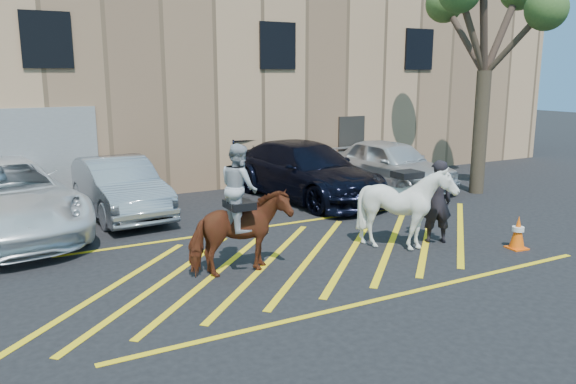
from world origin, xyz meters
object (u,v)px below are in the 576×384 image
car_blue_suv (306,171)px  traffic_cone (518,232)px  car_white_pickup (0,198)px  car_silver_sedan (119,187)px  handler (437,201)px  saddled_white (406,207)px  mounted_bay (240,223)px  car_white_suv (391,164)px  tree (489,5)px

car_blue_suv → traffic_cone: (1.51, -6.49, -0.48)m
car_white_pickup → car_silver_sedan: 2.90m
car_white_pickup → car_blue_suv: car_white_pickup is taller
traffic_cone → handler: bearing=135.1°
car_blue_suv → saddled_white: (-0.63, -5.33, 0.08)m
car_silver_sedan → mounted_bay: mounted_bay is taller
car_white_suv → handler: (-2.95, -5.30, 0.13)m
car_blue_suv → handler: bearing=-94.3°
saddled_white → car_blue_suv: bearing=83.2°
car_white_pickup → mounted_bay: bearing=-60.3°
handler → car_silver_sedan: bearing=-20.8°
car_silver_sedan → car_blue_suv: size_ratio=0.80×
tree → saddled_white: bearing=-149.2°
car_white_pickup → tree: (13.40, -1.80, 4.81)m
car_silver_sedan → saddled_white: bearing=-55.2°
car_white_pickup → mounted_bay: size_ratio=2.57×
handler → saddled_white: size_ratio=1.02×
mounted_bay → traffic_cone: 6.09m
car_silver_sedan → handler: (5.69, -5.86, 0.17)m
car_white_suv → saddled_white: size_ratio=2.58×
car_blue_suv → traffic_cone: bearing=-84.4°
car_white_pickup → traffic_cone: bearing=-41.2°
car_blue_suv → mounted_bay: mounted_bay is taller
handler → mounted_bay: (-4.67, 0.20, 0.07)m
car_blue_suv → saddled_white: 5.37m
car_blue_suv → car_white_suv: car_blue_suv is taller
handler → saddled_white: bearing=28.4°
car_silver_sedan → traffic_cone: size_ratio=6.36×
mounted_bay → traffic_cone: mounted_bay is taller
car_white_pickup → handler: (8.51, -5.22, 0.05)m
car_blue_suv → handler: (0.29, -5.27, 0.09)m
handler → saddled_white: handler is taller
car_white_pickup → car_white_suv: size_ratio=1.35×
saddled_white → traffic_cone: bearing=-28.5°
car_silver_sedan → handler: bearing=-49.9°
car_blue_suv → mounted_bay: (-4.38, -5.07, 0.16)m
mounted_bay → car_white_pickup: bearing=127.5°
car_white_pickup → traffic_cone: 11.68m
car_white_pickup → car_silver_sedan: car_white_pickup is taller
handler → saddled_white: (-0.92, -0.05, -0.01)m
car_silver_sedan → car_blue_suv: bearing=-10.3°
car_white_suv → mounted_bay: (-7.62, -5.10, 0.20)m
traffic_cone → car_silver_sedan: bearing=134.3°
car_silver_sedan → car_white_pickup: bearing=-171.4°
car_white_pickup → car_silver_sedan: bearing=4.9°
car_white_pickup → saddled_white: size_ratio=3.48×
car_silver_sedan → car_white_suv: bearing=-7.8°
car_white_pickup → saddled_white: 9.24m
car_white_suv → traffic_cone: 6.76m
car_white_pickup → car_silver_sedan: (2.82, 0.64, -0.12)m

